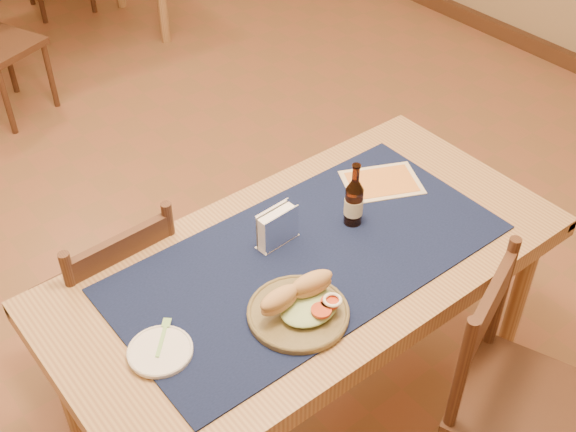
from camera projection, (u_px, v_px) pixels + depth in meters
main_table at (308, 277)px, 2.24m from camera, size 1.60×0.80×0.75m
placemat at (309, 257)px, 2.18m from camera, size 1.20×0.60×0.01m
baseboard at (187, 276)px, 3.11m from camera, size 6.00×7.00×0.10m
chair_main_far at (114, 300)px, 2.46m from camera, size 0.42×0.42×0.87m
chair_main_near at (517, 398)px, 2.14m from camera, size 0.53×0.53×0.89m
sandwich_plate at (300, 307)px, 1.98m from camera, size 0.29×0.29×0.11m
side_plate at (160, 351)px, 1.89m from camera, size 0.17×0.17×0.01m
fork at (163, 334)px, 1.93m from camera, size 0.10×0.11×0.00m
beer_bottle at (354, 202)px, 2.25m from camera, size 0.06×0.06×0.22m
napkin_holder at (277, 228)px, 2.19m from camera, size 0.15×0.06×0.13m
menu_card at (382, 182)px, 2.46m from camera, size 0.31×0.28×0.01m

